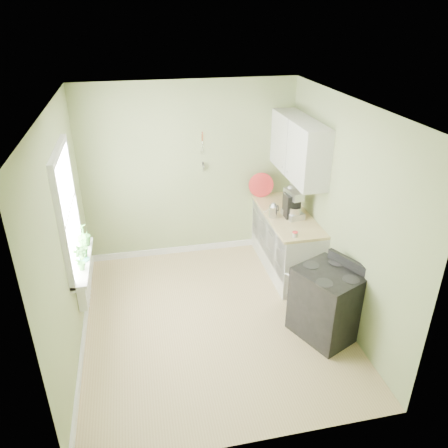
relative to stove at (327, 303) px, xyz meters
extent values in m
cube|color=tan|center=(-1.28, 0.52, -0.45)|extent=(3.20, 3.60, 0.02)
cube|color=white|center=(-1.28, 0.52, 2.27)|extent=(3.20, 3.60, 0.02)
cube|color=#9AA872|center=(-1.28, 2.33, 0.91)|extent=(3.20, 0.02, 2.70)
cube|color=#9AA872|center=(-2.89, 0.52, 0.91)|extent=(0.02, 3.60, 2.70)
cube|color=#9AA872|center=(0.33, 0.52, 0.91)|extent=(0.02, 3.60, 2.70)
cube|color=white|center=(0.02, 1.52, -0.01)|extent=(0.60, 1.60, 0.87)
cube|color=#D8C084|center=(0.01, 1.52, 0.45)|extent=(0.64, 1.60, 0.04)
cube|color=white|center=(0.15, 1.62, 1.41)|extent=(0.35, 1.40, 0.80)
cube|color=white|center=(-2.87, 0.82, 1.11)|extent=(0.02, 1.00, 1.30)
cube|color=white|center=(-2.85, 0.82, 1.79)|extent=(0.06, 1.14, 0.07)
cube|color=white|center=(-2.85, 0.82, 0.42)|extent=(0.06, 1.14, 0.07)
cube|color=white|center=(-2.85, 0.82, 1.11)|extent=(0.04, 1.00, 0.04)
cube|color=white|center=(-2.79, 0.82, 0.44)|extent=(0.18, 1.14, 0.04)
cube|color=white|center=(-2.82, 0.77, 0.11)|extent=(0.12, 0.50, 0.35)
cylinder|color=#D8C084|center=(-1.08, 2.30, 1.44)|extent=(0.02, 0.02, 0.10)
cylinder|color=silver|center=(-1.08, 2.30, 1.32)|extent=(0.01, 0.01, 0.16)
cylinder|color=silver|center=(-1.08, 2.30, 0.98)|extent=(0.01, 0.14, 0.14)
cube|color=black|center=(0.00, 0.00, -0.02)|extent=(0.85, 0.90, 0.84)
cube|color=black|center=(0.00, 0.00, 0.41)|extent=(0.85, 0.90, 0.03)
cube|color=black|center=(0.27, 0.00, 0.48)|extent=(0.35, 0.67, 0.13)
cylinder|color=#B2B2B7|center=(-0.32, 0.00, 0.30)|extent=(0.26, 0.54, 0.02)
cube|color=#B21F14|center=(-0.32, 0.09, 0.14)|extent=(0.10, 0.20, 0.35)
cube|color=#B2B2B7|center=(0.05, 1.41, 0.51)|extent=(0.27, 0.36, 0.09)
cube|color=#B2B2B7|center=(0.05, 1.55, 0.66)|extent=(0.14, 0.11, 0.24)
cube|color=#B2B2B7|center=(0.05, 1.43, 0.80)|extent=(0.21, 0.35, 0.11)
sphere|color=#B2B2B7|center=(0.05, 1.55, 0.83)|extent=(0.13, 0.13, 0.13)
cylinder|color=silver|center=(0.05, 1.34, 0.58)|extent=(0.18, 0.18, 0.15)
cylinder|color=silver|center=(-0.23, 1.46, 0.55)|extent=(0.12, 0.12, 0.17)
cone|color=silver|center=(-0.23, 1.46, 0.66)|extent=(0.12, 0.12, 0.04)
cylinder|color=silver|center=(-0.32, 1.46, 0.58)|extent=(0.11, 0.06, 0.09)
cube|color=black|center=(0.03, 1.42, 0.64)|extent=(0.20, 0.22, 0.34)
cylinder|color=black|center=(0.00, 1.42, 0.54)|extent=(0.11, 0.11, 0.12)
cylinder|color=red|center=(-0.19, 2.20, 0.66)|extent=(0.39, 0.12, 0.39)
cylinder|color=#B9B499|center=(-0.13, 0.82, 0.50)|extent=(0.07, 0.07, 0.07)
cylinder|color=red|center=(-0.13, 0.82, 0.54)|extent=(0.07, 0.07, 0.01)
imported|color=#327028|center=(-2.78, 0.60, 0.61)|extent=(0.19, 0.17, 0.30)
imported|color=#327028|center=(-2.78, 0.90, 0.60)|extent=(0.17, 0.19, 0.28)
imported|color=#327028|center=(-2.78, 1.20, 0.61)|extent=(0.21, 0.21, 0.31)
camera|label=1|loc=(-2.07, -3.85, 3.15)|focal=35.00mm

